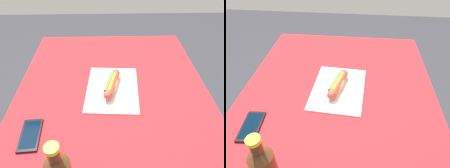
% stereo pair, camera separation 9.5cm
% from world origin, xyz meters
% --- Properties ---
extents(dining_table, '(1.12, 0.87, 0.76)m').
position_xyz_m(dining_table, '(0.00, 0.00, 0.62)').
color(dining_table, brown).
rests_on(dining_table, ground).
extents(paper_wrapper, '(0.33, 0.25, 0.01)m').
position_xyz_m(paper_wrapper, '(0.02, 0.00, 0.77)').
color(paper_wrapper, silver).
rests_on(paper_wrapper, dining_table).
extents(hot_dog, '(0.20, 0.08, 0.05)m').
position_xyz_m(hot_dog, '(0.02, 0.00, 0.79)').
color(hot_dog, tan).
rests_on(hot_dog, paper_wrapper).
extents(cell_phone, '(0.15, 0.08, 0.01)m').
position_xyz_m(cell_phone, '(-0.23, 0.31, 0.77)').
color(cell_phone, black).
rests_on(cell_phone, dining_table).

